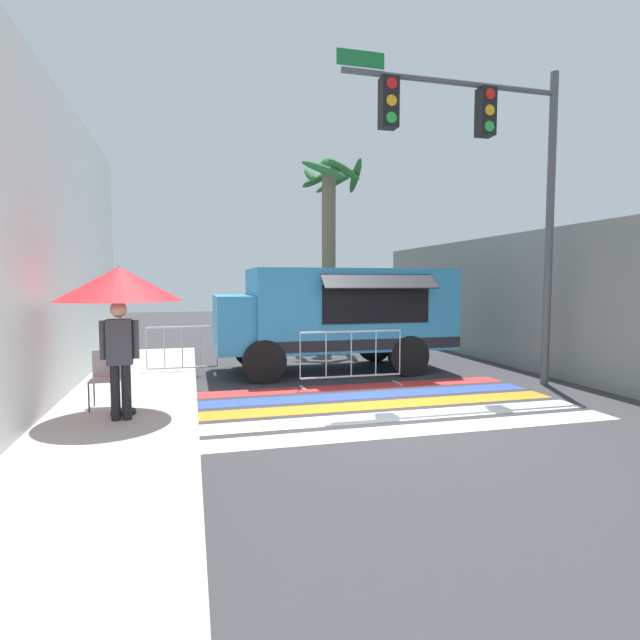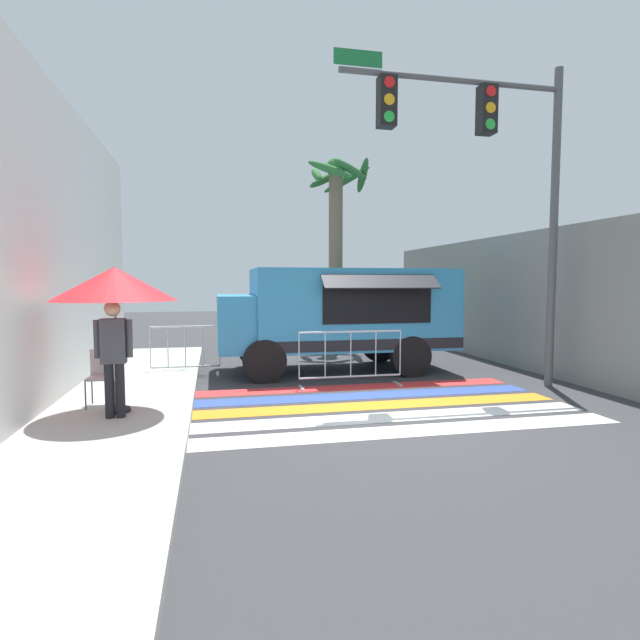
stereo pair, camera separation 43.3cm
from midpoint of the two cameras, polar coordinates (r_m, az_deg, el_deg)
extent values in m
plane|color=#38383A|center=(8.37, 9.64, -10.43)|extent=(60.00, 60.00, 0.00)
cube|color=#B7B5AD|center=(8.13, -28.97, -10.81)|extent=(4.40, 16.00, 0.15)
cube|color=silver|center=(7.93, -30.64, 8.14)|extent=(0.25, 16.00, 5.47)
cube|color=gray|center=(13.03, 23.99, 1.96)|extent=(0.20, 16.00, 3.34)
cube|color=white|center=(7.49, 12.55, -12.22)|extent=(6.40, 0.56, 0.01)
cube|color=white|center=(8.16, 10.28, -10.80)|extent=(6.40, 0.56, 0.01)
cube|color=orange|center=(8.84, 8.37, -9.59)|extent=(6.40, 0.56, 0.01)
cube|color=#334FB2|center=(9.54, 6.75, -8.55)|extent=(6.40, 0.56, 0.01)
cube|color=red|center=(10.24, 5.37, -7.64)|extent=(6.40, 0.56, 0.01)
cube|color=#338CBF|center=(11.99, 4.58, 1.36)|extent=(4.65, 2.36, 1.86)
cube|color=#338CBF|center=(11.56, -6.54, -0.26)|extent=(1.64, 2.17, 1.25)
cube|color=#1E232D|center=(11.49, -10.38, 1.23)|extent=(0.06, 1.89, 0.48)
cube|color=black|center=(10.94, 7.77, 1.78)|extent=(2.46, 0.03, 0.84)
cube|color=black|center=(10.74, 8.17, 4.39)|extent=(2.56, 0.43, 0.31)
cube|color=black|center=(10.93, 6.35, -2.88)|extent=(4.65, 0.01, 0.24)
cylinder|color=black|center=(10.59, -5.19, -4.71)|extent=(0.93, 0.22, 0.93)
cylinder|color=black|center=(12.73, -6.38, -3.20)|extent=(0.93, 0.22, 0.93)
cylinder|color=black|center=(11.46, 11.39, -4.09)|extent=(0.93, 0.22, 0.93)
cylinder|color=black|center=(13.46, 7.70, -2.80)|extent=(0.93, 0.22, 0.93)
cylinder|color=#515456|center=(11.28, 26.15, 9.16)|extent=(0.16, 0.16, 6.32)
cylinder|color=#515456|center=(10.70, 16.32, 24.84)|extent=(4.46, 0.11, 0.11)
cube|color=black|center=(10.82, 19.69, 21.66)|extent=(0.32, 0.28, 0.90)
cylinder|color=red|center=(10.80, 20.16, 23.36)|extent=(0.20, 0.02, 0.20)
cylinder|color=#F2A519|center=(10.71, 20.12, 21.85)|extent=(0.20, 0.02, 0.20)
cylinder|color=green|center=(10.62, 20.07, 20.31)|extent=(0.20, 0.02, 0.20)
cube|color=black|center=(9.98, 8.97, 23.40)|extent=(0.32, 0.28, 0.90)
cylinder|color=red|center=(9.96, 9.31, 25.27)|extent=(0.20, 0.02, 0.20)
cylinder|color=#F2A519|center=(9.86, 9.29, 23.64)|extent=(0.20, 0.02, 0.20)
cylinder|color=green|center=(9.76, 9.27, 21.98)|extent=(0.20, 0.02, 0.20)
cube|color=#197238|center=(10.09, 5.76, 27.66)|extent=(0.90, 0.02, 0.28)
cylinder|color=black|center=(8.22, -20.64, -9.61)|extent=(0.36, 0.36, 0.06)
cylinder|color=#B2B2B7|center=(8.04, -20.84, -2.17)|extent=(0.04, 0.04, 2.20)
cone|color=red|center=(7.99, -21.01, 3.89)|extent=(1.82, 1.82, 0.51)
cylinder|color=#4C4C51|center=(8.48, -23.90, -7.96)|extent=(0.02, 0.02, 0.44)
cylinder|color=#4C4C51|center=(8.40, -21.01, -7.98)|extent=(0.02, 0.02, 0.44)
cylinder|color=#4C4C51|center=(8.89, -23.34, -7.38)|extent=(0.02, 0.02, 0.44)
cylinder|color=#4C4C51|center=(8.82, -20.58, -7.40)|extent=(0.02, 0.02, 0.44)
cube|color=beige|center=(8.60, -22.25, -6.13)|extent=(0.45, 0.45, 0.03)
cube|color=beige|center=(8.77, -22.05, -4.43)|extent=(0.45, 0.03, 0.42)
cylinder|color=black|center=(7.83, -21.48, -7.54)|extent=(0.13, 0.13, 0.80)
cylinder|color=black|center=(7.81, -20.38, -7.55)|extent=(0.13, 0.13, 0.80)
cube|color=#3F3F47|center=(7.71, -21.08, -2.25)|extent=(0.34, 0.20, 0.65)
cylinder|color=#3F3F47|center=(7.74, -22.69, -2.03)|extent=(0.09, 0.09, 0.55)
cylinder|color=#3F3F47|center=(7.67, -19.46, -2.00)|extent=(0.09, 0.09, 0.55)
sphere|color=tan|center=(7.67, -21.17, 1.21)|extent=(0.23, 0.23, 0.23)
cylinder|color=#B7BABF|center=(10.13, 4.77, -1.35)|extent=(2.13, 0.04, 0.04)
cylinder|color=#B7BABF|center=(10.26, 4.74, -6.46)|extent=(2.13, 0.04, 0.04)
cylinder|color=#B7BABF|center=(9.93, -1.16, -4.12)|extent=(0.02, 0.02, 0.92)
cylinder|color=#B7BABF|center=(10.05, 1.83, -4.02)|extent=(0.02, 0.02, 0.92)
cylinder|color=#B7BABF|center=(10.19, 4.75, -3.92)|extent=(0.02, 0.02, 0.92)
cylinder|color=#B7BABF|center=(10.36, 7.59, -3.81)|extent=(0.02, 0.02, 0.92)
cylinder|color=#B7BABF|center=(10.55, 10.32, -3.69)|extent=(0.02, 0.02, 0.92)
cube|color=#B7BABF|center=(10.06, -0.87, -7.78)|extent=(0.06, 0.44, 0.03)
cube|color=#B7BABF|center=(10.64, 10.02, -7.18)|extent=(0.06, 0.44, 0.03)
cylinder|color=#B7BABF|center=(11.64, -14.17, -0.73)|extent=(1.53, 0.04, 0.04)
cylinder|color=#B7BABF|center=(11.76, -14.08, -5.19)|extent=(1.53, 0.04, 0.04)
cylinder|color=#B7BABF|center=(11.75, -17.85, -3.02)|extent=(0.02, 0.02, 0.92)
cylinder|color=#B7BABF|center=(11.71, -15.99, -3.00)|extent=(0.02, 0.02, 0.92)
cylinder|color=#B7BABF|center=(11.69, -14.12, -2.97)|extent=(0.02, 0.02, 0.92)
cylinder|color=#B7BABF|center=(11.69, -12.25, -2.94)|extent=(0.02, 0.02, 0.92)
cylinder|color=#B7BABF|center=(11.69, -10.38, -2.91)|extent=(0.02, 0.02, 0.92)
cube|color=#B7BABF|center=(11.84, -17.54, -6.14)|extent=(0.06, 0.44, 0.03)
cube|color=#B7BABF|center=(11.79, -10.58, -6.06)|extent=(0.06, 0.44, 0.03)
cylinder|color=#7A664C|center=(15.55, 2.60, 6.57)|extent=(0.43, 0.43, 5.47)
sphere|color=#2D6B33|center=(15.92, 2.64, 17.00)|extent=(0.60, 0.60, 0.60)
ellipsoid|color=#2D6B33|center=(16.00, 5.70, 16.07)|extent=(0.45, 1.61, 0.94)
ellipsoid|color=#2D6B33|center=(16.65, 3.80, 15.69)|extent=(1.47, 1.20, 0.89)
ellipsoid|color=#2D6B33|center=(16.37, 1.32, 15.78)|extent=(1.22, 0.65, 0.79)
ellipsoid|color=#2D6B33|center=(15.74, 0.43, 16.29)|extent=(0.25, 1.19, 0.74)
ellipsoid|color=#2D6B33|center=(15.20, 1.99, 16.84)|extent=(1.36, 0.88, 0.74)
ellipsoid|color=#2D6B33|center=(15.41, 4.38, 16.79)|extent=(1.32, 0.83, 0.61)
camera|label=1|loc=(0.22, -88.81, 0.09)|focal=28.00mm
camera|label=2|loc=(0.22, 91.19, -0.09)|focal=28.00mm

